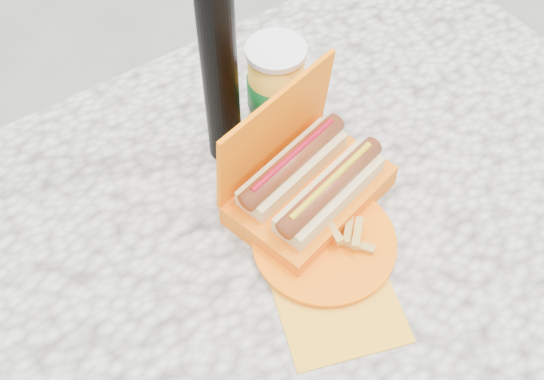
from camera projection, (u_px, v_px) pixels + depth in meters
picnic_table at (285, 260)px, 1.06m from camera, size 1.20×0.80×0.75m
hotdog_box at (308, 184)px, 0.96m from camera, size 0.25×0.20×0.18m
fries_plate at (324, 245)px, 0.93m from camera, size 0.24×0.28×0.04m
soda_cup at (276, 90)px, 1.01m from camera, size 0.09×0.09×0.16m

